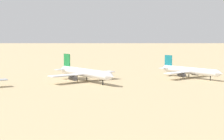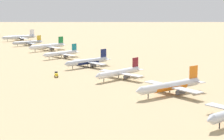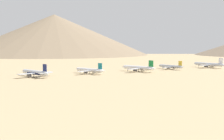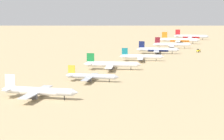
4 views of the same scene
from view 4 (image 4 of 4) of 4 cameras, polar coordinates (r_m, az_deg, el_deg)
The scene contains 10 objects.
ground_plane at distance 464.72m, azimuth 4.50°, elevation 1.66°, with size 2500.31×2500.31×0.00m, color tan.
parked_jet_0 at distance 273.33m, azimuth -9.37°, elevation -2.66°, with size 49.60×40.22×14.32m.
parked_jet_1 at distance 325.64m, azimuth -2.68°, elevation -0.81°, with size 40.43×32.83×11.66m.
parked_jet_2 at distance 378.68m, azimuth -0.06°, elevation 0.72°, with size 48.85×39.99×14.15m.
parked_jet_3 at distance 433.59m, azimuth 3.73°, elevation 1.70°, with size 43.37×35.54×12.58m.
parked_jet_4 at distance 491.66m, azimuth 5.83°, elevation 2.58°, with size 47.51×38.83×13.73m.
parked_jet_5 at distance 547.95m, azimuth 7.60°, elevation 3.22°, with size 46.84×38.44×13.63m.
parked_jet_6 at distance 605.01m, azimuth 8.57°, elevation 3.80°, with size 53.94×43.84×15.55m.
parked_jet_7 at distance 665.59m, azimuth 10.00°, elevation 4.22°, with size 51.74×42.15×14.92m.
service_truck at distance 513.52m, azimuth 10.94°, elevation 2.46°, with size 4.42×5.69×3.90m.
Camera 4 is at (81.18, -453.64, 59.83)m, focal length 71.84 mm.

